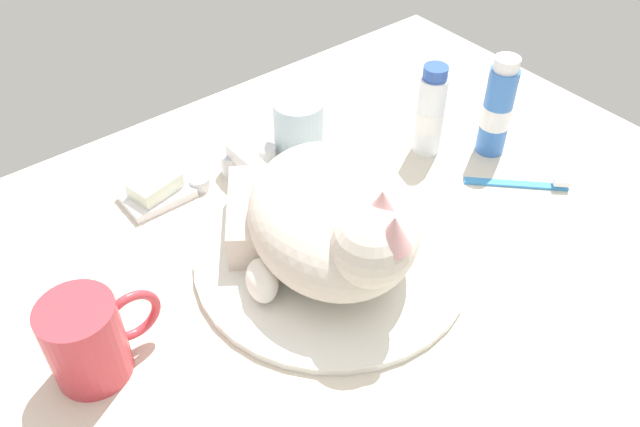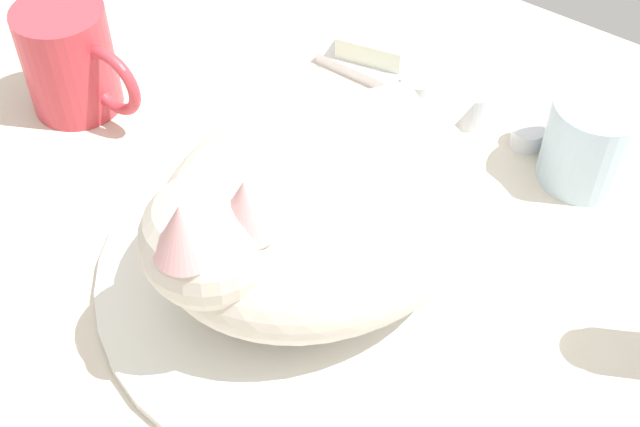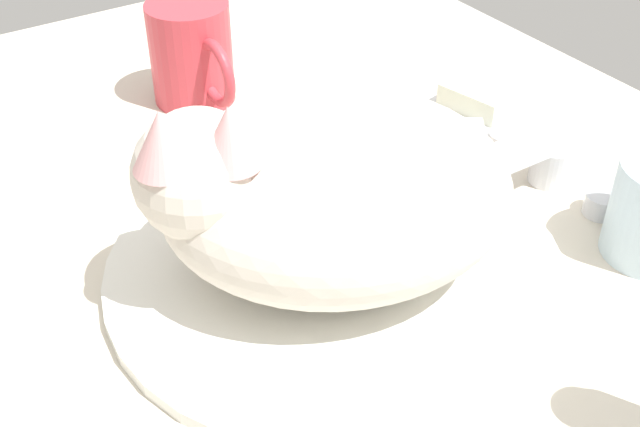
% 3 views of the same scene
% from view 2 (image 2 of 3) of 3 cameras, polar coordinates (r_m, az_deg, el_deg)
% --- Properties ---
extents(ground_plane, '(1.10, 0.83, 0.03)m').
position_cam_2_polar(ground_plane, '(0.67, 0.20, -4.86)').
color(ground_plane, beige).
extents(sink_basin, '(0.33, 0.33, 0.01)m').
position_cam_2_polar(sink_basin, '(0.65, 0.21, -3.77)').
color(sink_basin, silver).
rests_on(sink_basin, ground_plane).
extents(faucet, '(0.14, 0.10, 0.05)m').
position_cam_2_polar(faucet, '(0.77, 9.41, 6.88)').
color(faucet, silver).
rests_on(faucet, ground_plane).
extents(cat, '(0.28, 0.32, 0.15)m').
position_cam_2_polar(cat, '(0.60, -0.62, 0.32)').
color(cat, beige).
rests_on(cat, sink_basin).
extents(coffee_mug, '(0.12, 0.08, 0.10)m').
position_cam_2_polar(coffee_mug, '(0.79, -15.89, 9.55)').
color(coffee_mug, '#C63842').
rests_on(coffee_mug, ground_plane).
extents(rinse_cup, '(0.07, 0.07, 0.08)m').
position_cam_2_polar(rinse_cup, '(0.73, 17.19, 4.51)').
color(rinse_cup, silver).
rests_on(rinse_cup, ground_plane).
extents(soap_dish, '(0.09, 0.06, 0.01)m').
position_cam_2_polar(soap_dish, '(0.84, 3.58, 10.07)').
color(soap_dish, white).
rests_on(soap_dish, ground_plane).
extents(soap_bar, '(0.07, 0.06, 0.02)m').
position_cam_2_polar(soap_bar, '(0.83, 3.63, 10.99)').
color(soap_bar, silver).
rests_on(soap_bar, soap_dish).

